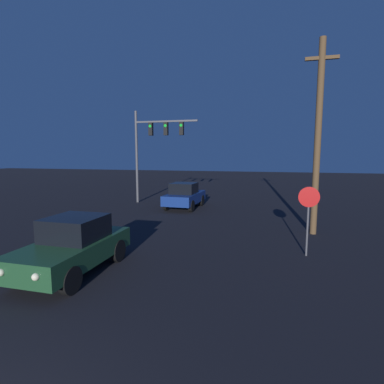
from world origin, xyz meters
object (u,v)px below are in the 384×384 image
car_far (185,196)px  car_near (73,246)px  traffic_signal_mast (153,140)px  utility_pole (318,136)px  stop_sign (308,208)px

car_far → car_near: bearing=-88.9°
traffic_signal_mast → utility_pole: (10.07, -6.18, -0.20)m
car_near → car_far: same height
car_near → utility_pole: (7.58, 6.50, 3.48)m
car_near → car_far: (0.24, 11.25, 0.00)m
car_far → stop_sign: stop_sign is taller
car_far → traffic_signal_mast: bearing=154.7°
car_near → stop_sign: (6.96, 3.32, 0.87)m
stop_sign → utility_pole: 4.16m
traffic_signal_mast → stop_sign: traffic_signal_mast is taller
car_far → traffic_signal_mast: traffic_signal_mast is taller
utility_pole → car_far: bearing=147.1°
utility_pole → stop_sign: bearing=-101.1°
car_far → traffic_signal_mast: 4.80m
stop_sign → car_far: bearing=130.2°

